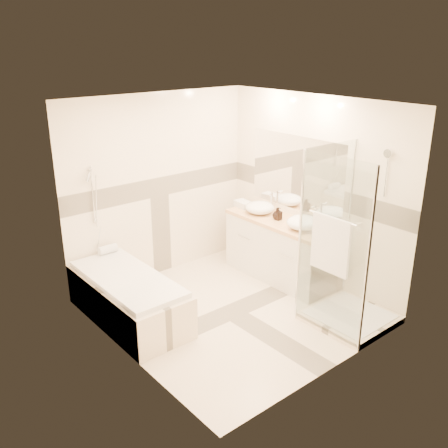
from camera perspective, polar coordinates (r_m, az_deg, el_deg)
room at (r=5.69m, az=1.18°, el=1.22°), size 2.82×3.02×2.52m
bathtub at (r=6.00m, az=-10.88°, el=-8.05°), size 0.75×1.70×0.56m
vanity at (r=6.88m, az=6.32°, el=-2.85°), size 0.58×1.62×0.85m
shower_enclosure at (r=5.90m, az=13.24°, el=-6.56°), size 0.96×0.93×2.04m
vessel_sink_near at (r=6.93m, az=4.12°, el=1.89°), size 0.40×0.40×0.16m
vessel_sink_far at (r=6.42m, az=9.04°, el=0.16°), size 0.42×0.42×0.17m
faucet_near at (r=7.06m, az=5.41°, el=2.77°), size 0.11×0.03×0.26m
faucet_far at (r=6.55m, az=10.33°, el=1.18°), size 0.11×0.03×0.27m
amenity_bottle_a at (r=6.69m, az=6.23°, el=1.18°), size 0.08×0.08×0.17m
amenity_bottle_b at (r=6.71m, az=6.07°, el=1.17°), size 0.15×0.15×0.16m
folded_towels at (r=7.18m, az=2.24°, el=2.28°), size 0.19×0.29×0.09m
rolled_towel at (r=6.52m, az=-13.14°, el=-2.82°), size 0.24×0.11×0.11m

